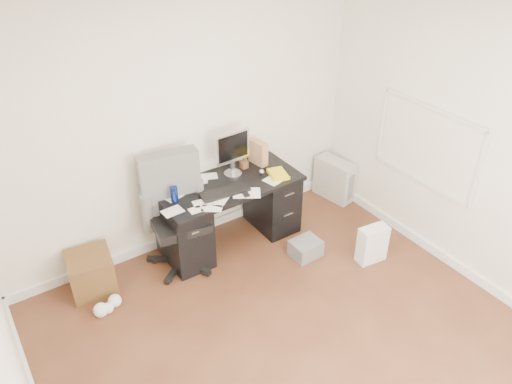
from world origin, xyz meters
TOP-DOWN VIEW (x-y plane):
  - ground at (0.00, 0.00)m, footprint 4.00×4.00m
  - room_shell at (0.03, 0.03)m, footprint 4.02×4.02m
  - desk at (0.30, 1.65)m, footprint 1.50×0.70m
  - loose_papers at (0.10, 1.60)m, footprint 1.10×0.60m
  - lcd_monitor at (0.43, 1.78)m, footprint 0.41×0.25m
  - keyboard at (0.17, 1.51)m, footprint 0.52×0.22m
  - computer_mouse at (0.68, 1.61)m, footprint 0.07×0.07m
  - travel_mug at (-0.31, 1.65)m, footprint 0.08×0.08m
  - white_binder at (-0.03, 1.89)m, footprint 0.15×0.25m
  - magazine_file at (0.78, 1.83)m, footprint 0.15×0.24m
  - pen_cup at (0.60, 1.83)m, footprint 0.09×0.09m
  - yellow_book at (0.81, 1.49)m, footprint 0.24×0.28m
  - paper_remote at (0.35, 1.39)m, footprint 0.35×0.33m
  - office_chair at (-0.31, 1.61)m, footprint 0.78×0.78m
  - pc_tower at (1.84, 1.70)m, footprint 0.31×0.53m
  - shopping_bag at (1.36, 0.56)m, footprint 0.33×0.25m
  - wicker_basket at (-1.21, 1.75)m, footprint 0.46×0.46m
  - desk_printer at (0.83, 0.99)m, footprint 0.31×0.26m

SIDE VIEW (x-z plane):
  - ground at x=0.00m, z-range 0.00..0.00m
  - desk_printer at x=0.83m, z-range 0.00..0.18m
  - wicker_basket at x=-1.21m, z-range 0.00..0.41m
  - shopping_bag at x=1.36m, z-range 0.00..0.41m
  - pc_tower at x=1.84m, z-range 0.00..0.50m
  - desk at x=0.30m, z-range 0.02..0.77m
  - office_chair at x=-0.31m, z-range 0.00..1.21m
  - loose_papers at x=0.10m, z-range 0.75..0.75m
  - paper_remote at x=0.35m, z-range 0.75..0.77m
  - keyboard at x=0.17m, z-range 0.75..0.78m
  - yellow_book at x=0.81m, z-range 0.75..0.79m
  - computer_mouse at x=0.68m, z-range 0.75..0.81m
  - travel_mug at x=-0.31m, z-range 0.75..0.91m
  - pen_cup at x=0.60m, z-range 0.75..0.96m
  - white_binder at x=-0.03m, z-range 0.75..1.02m
  - magazine_file at x=0.78m, z-range 0.75..1.02m
  - lcd_monitor at x=0.43m, z-range 0.75..1.26m
  - room_shell at x=0.03m, z-range 0.30..3.01m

